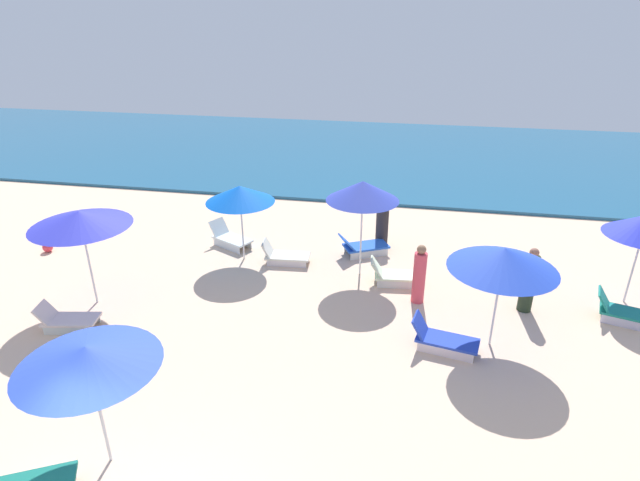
# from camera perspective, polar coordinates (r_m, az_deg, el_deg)

# --- Properties ---
(ocean) EXTENTS (60.00, 15.09, 0.12)m
(ocean) POSITION_cam_1_polar(r_m,az_deg,el_deg) (27.41, 2.79, 9.83)
(ocean) COLOR #20587D
(ocean) RESTS_ON ground_plane
(umbrella_0) EXTENTS (2.33, 2.33, 2.42)m
(umbrella_0) POSITION_cam_1_polar(r_m,az_deg,el_deg) (11.49, 19.73, -1.92)
(umbrella_0) COLOR silver
(umbrella_0) RESTS_ON ground_plane
(lounge_chair_0_0) EXTENTS (1.56, 0.86, 0.74)m
(lounge_chair_0_0) POSITION_cam_1_polar(r_m,az_deg,el_deg) (11.96, 13.46, -10.63)
(lounge_chair_0_0) COLOR silver
(lounge_chair_0_0) RESTS_ON ground_plane
(umbrella_1) EXTENTS (2.22, 2.22, 2.34)m
(umbrella_1) POSITION_cam_1_polar(r_m,az_deg,el_deg) (8.78, -24.46, -11.65)
(umbrella_1) COLOR silver
(umbrella_1) RESTS_ON ground_plane
(umbrella_2) EXTENTS (2.02, 2.02, 2.33)m
(umbrella_2) POSITION_cam_1_polar(r_m,az_deg,el_deg) (15.07, -8.90, 5.13)
(umbrella_2) COLOR silver
(umbrella_2) RESTS_ON ground_plane
(lounge_chair_2_0) EXTENTS (1.44, 0.75, 0.69)m
(lounge_chair_2_0) POSITION_cam_1_polar(r_m,az_deg,el_deg) (15.38, -4.01, -1.66)
(lounge_chair_2_0) COLOR silver
(lounge_chair_2_0) RESTS_ON ground_plane
(lounge_chair_2_1) EXTENTS (1.53, 1.18, 0.77)m
(lounge_chair_2_1) POSITION_cam_1_polar(r_m,az_deg,el_deg) (16.67, -10.00, 0.30)
(lounge_chair_2_1) COLOR silver
(lounge_chair_2_1) RESTS_ON ground_plane
(lounge_chair_3_0) EXTENTS (1.44, 0.96, 0.73)m
(lounge_chair_3_0) POSITION_cam_1_polar(r_m,az_deg,el_deg) (14.57, 30.59, -6.81)
(lounge_chair_3_0) COLOR silver
(lounge_chair_3_0) RESTS_ON ground_plane
(umbrella_4) EXTENTS (2.42, 2.42, 2.55)m
(umbrella_4) POSITION_cam_1_polar(r_m,az_deg,el_deg) (13.71, -25.14, 2.21)
(umbrella_4) COLOR silver
(umbrella_4) RESTS_ON ground_plane
(lounge_chair_4_0) EXTENTS (1.45, 0.83, 0.66)m
(lounge_chair_4_0) POSITION_cam_1_polar(r_m,az_deg,el_deg) (13.72, -26.33, -7.88)
(lounge_chair_4_0) COLOR silver
(lounge_chair_4_0) RESTS_ON ground_plane
(umbrella_5) EXTENTS (1.99, 1.99, 2.79)m
(umbrella_5) POSITION_cam_1_polar(r_m,az_deg,el_deg) (13.88, 4.77, 5.52)
(umbrella_5) COLOR silver
(umbrella_5) RESTS_ON ground_plane
(lounge_chair_5_0) EXTENTS (1.49, 0.75, 0.73)m
(lounge_chair_5_0) POSITION_cam_1_polar(r_m,az_deg,el_deg) (14.34, 8.28, -3.82)
(lounge_chair_5_0) COLOR silver
(lounge_chair_5_0) RESTS_ON ground_plane
(lounge_chair_5_1) EXTENTS (1.64, 1.27, 0.68)m
(lounge_chair_5_1) POSITION_cam_1_polar(r_m,az_deg,el_deg) (15.90, 4.76, -0.66)
(lounge_chair_5_1) COLOR silver
(lounge_chair_5_1) RESTS_ON ground_plane
(beachgoer_1) EXTENTS (0.49, 0.49, 1.73)m
(beachgoer_1) POSITION_cam_1_polar(r_m,az_deg,el_deg) (13.76, 22.20, -4.28)
(beachgoer_1) COLOR #23301F
(beachgoer_1) RESTS_ON ground_plane
(beachgoer_2) EXTENTS (0.46, 0.46, 1.62)m
(beachgoer_2) POSITION_cam_1_polar(r_m,az_deg,el_deg) (13.38, 10.98, -3.84)
(beachgoer_2) COLOR #D44451
(beachgoer_2) RESTS_ON ground_plane
(beachgoer_3) EXTENTS (0.56, 0.56, 1.63)m
(beachgoer_3) POSITION_cam_1_polar(r_m,az_deg,el_deg) (16.38, 6.93, 1.86)
(beachgoer_3) COLOR #272327
(beachgoer_3) RESTS_ON ground_plane
(beach_ball_0) EXTENTS (0.34, 0.34, 0.34)m
(beach_ball_0) POSITION_cam_1_polar(r_m,az_deg,el_deg) (13.05, -26.26, -10.02)
(beach_ball_0) COLOR #2F8DD1
(beach_ball_0) RESTS_ON ground_plane
(beach_ball_1) EXTENTS (0.31, 0.31, 0.31)m
(beach_ball_1) POSITION_cam_1_polar(r_m,az_deg,el_deg) (18.20, -28.03, -0.66)
(beach_ball_1) COLOR #DD3343
(beach_ball_1) RESTS_ON ground_plane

